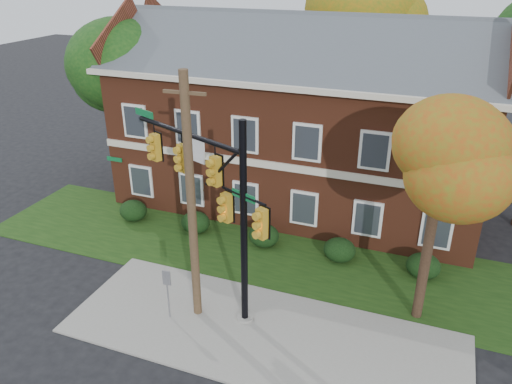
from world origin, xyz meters
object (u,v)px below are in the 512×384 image
(hedge_far_right, at_px, (423,266))
(tree_left_rear, at_px, (121,68))
(hedge_right, at_px, (339,250))
(utility_pole, at_px, (191,204))
(tree_far_rear, at_px, (360,17))
(sign_post, at_px, (167,287))
(hedge_center, at_px, (264,235))
(apartment_building, at_px, (300,111))
(hedge_left, at_px, (196,222))
(hedge_far_left, at_px, (133,211))
(tree_near_right, at_px, (453,149))
(traffic_signal, at_px, (215,193))

(hedge_far_right, height_order, tree_left_rear, tree_left_rear)
(hedge_right, relative_size, utility_pole, 0.15)
(tree_far_rear, bearing_deg, utility_pole, -96.07)
(hedge_right, xyz_separation_m, hedge_far_right, (3.50, 0.00, 0.00))
(sign_post, bearing_deg, hedge_far_right, 30.55)
(hedge_center, bearing_deg, hedge_right, 0.00)
(tree_left_rear, relative_size, sign_post, 4.26)
(apartment_building, distance_m, hedge_left, 7.73)
(sign_post, bearing_deg, hedge_far_left, 127.22)
(apartment_building, height_order, hedge_left, apartment_building)
(utility_pole, bearing_deg, hedge_center, 79.60)
(hedge_far_left, height_order, tree_far_rear, tree_far_rear)
(tree_near_right, relative_size, sign_post, 4.12)
(hedge_far_left, distance_m, utility_pole, 9.32)
(hedge_far_left, height_order, hedge_right, same)
(hedge_right, bearing_deg, hedge_far_left, 180.00)
(tree_near_right, height_order, traffic_signal, tree_near_right)
(tree_near_right, distance_m, sign_post, 10.66)
(hedge_far_left, relative_size, utility_pole, 0.15)
(hedge_far_right, height_order, utility_pole, utility_pole)
(apartment_building, distance_m, tree_near_right, 10.97)
(hedge_left, bearing_deg, tree_left_rear, 146.41)
(tree_near_right, bearing_deg, tree_far_rear, 110.27)
(hedge_far_left, distance_m, tree_near_right, 15.75)
(apartment_building, relative_size, tree_far_rear, 1.63)
(hedge_center, distance_m, tree_near_right, 9.90)
(hedge_right, bearing_deg, apartment_building, 123.67)
(traffic_signal, distance_m, sign_post, 3.85)
(tree_near_right, relative_size, utility_pole, 0.95)
(hedge_left, distance_m, hedge_far_right, 10.50)
(hedge_left, relative_size, traffic_signal, 0.18)
(hedge_center, bearing_deg, tree_left_rear, 156.96)
(hedge_far_left, distance_m, traffic_signal, 9.33)
(hedge_far_right, relative_size, tree_far_rear, 0.12)
(tree_far_rear, bearing_deg, hedge_left, -110.29)
(traffic_signal, xyz_separation_m, sign_post, (-1.36, -1.41, -3.32))
(hedge_left, bearing_deg, hedge_far_left, 180.00)
(hedge_far_right, distance_m, utility_pole, 10.22)
(hedge_far_right, xyz_separation_m, utility_pole, (-7.63, -5.46, 4.06))
(hedge_far_left, bearing_deg, traffic_signal, -34.12)
(tree_far_rear, xyz_separation_m, traffic_signal, (-1.45, -17.76, -4.11))
(tree_near_right, bearing_deg, hedge_left, 165.19)
(tree_left_rear, height_order, utility_pole, utility_pole)
(hedge_left, distance_m, tree_near_right, 12.68)
(traffic_signal, bearing_deg, apartment_building, 112.20)
(tree_near_right, relative_size, tree_far_rear, 0.74)
(tree_far_rear, relative_size, traffic_signal, 1.51)
(traffic_signal, distance_m, utility_pole, 0.96)
(hedge_center, xyz_separation_m, hedge_far_right, (7.00, 0.00, 0.00))
(hedge_center, distance_m, sign_post, 6.31)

